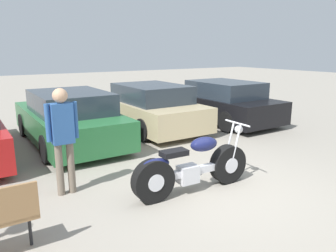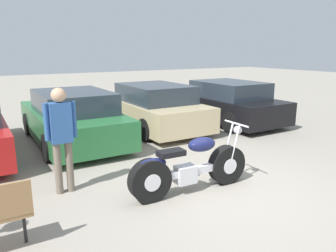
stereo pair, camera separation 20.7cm
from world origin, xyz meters
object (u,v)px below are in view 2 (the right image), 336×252
Objects in this scene: motorcycle at (189,168)px; person_standing at (61,131)px; parked_car_black at (225,103)px; parked_car_green at (72,118)px; parked_car_champagne at (152,107)px.

motorcycle is 2.20m from person_standing.
parked_car_black is at bearing 26.10° from person_standing.
parked_car_green is 3.22m from person_standing.
parked_car_champagne is at bearing 69.26° from motorcycle.
parked_car_green is at bearing 179.12° from parked_car_black.
motorcycle is at bearing -78.44° from parked_car_green.
person_standing is at bearing -153.90° from parked_car_black.
parked_car_green is (-0.84, 4.12, 0.21)m from motorcycle.
motorcycle is 4.21m from parked_car_green.
parked_car_black is (5.08, -0.08, 0.00)m from parked_car_green.
person_standing is (-3.51, -3.40, 0.43)m from parked_car_champagne.
parked_car_green is at bearing -171.91° from parked_car_champagne.
motorcycle is 0.51× the size of parked_car_black.
person_standing is at bearing 149.27° from motorcycle.
parked_car_champagne is 2.45× the size of person_standing.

